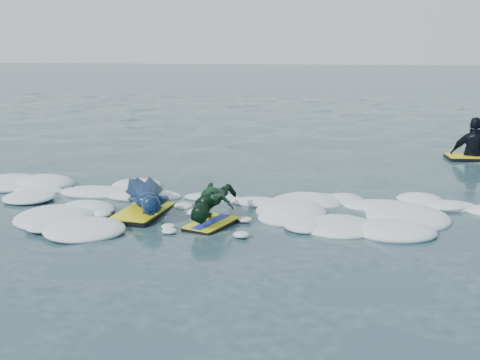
% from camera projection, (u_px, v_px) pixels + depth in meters
% --- Properties ---
extents(ground, '(120.00, 120.00, 0.00)m').
position_uv_depth(ground, '(187.00, 226.00, 8.82)').
color(ground, '#1C3A44').
rests_on(ground, ground).
extents(foam_band, '(12.00, 3.10, 0.30)m').
position_uv_depth(foam_band, '(201.00, 207.00, 9.81)').
color(foam_band, silver).
rests_on(foam_band, ground).
extents(prone_woman_unit, '(1.26, 1.87, 0.46)m').
position_uv_depth(prone_woman_unit, '(146.00, 197.00, 9.50)').
color(prone_woman_unit, black).
rests_on(prone_woman_unit, ground).
extents(prone_child_unit, '(0.79, 1.41, 0.53)m').
position_uv_depth(prone_child_unit, '(213.00, 205.00, 8.92)').
color(prone_child_unit, black).
rests_on(prone_child_unit, ground).
extents(waiting_rider_unit, '(1.26, 0.78, 1.81)m').
position_uv_depth(waiting_rider_unit, '(474.00, 157.00, 13.72)').
color(waiting_rider_unit, black).
rests_on(waiting_rider_unit, ground).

